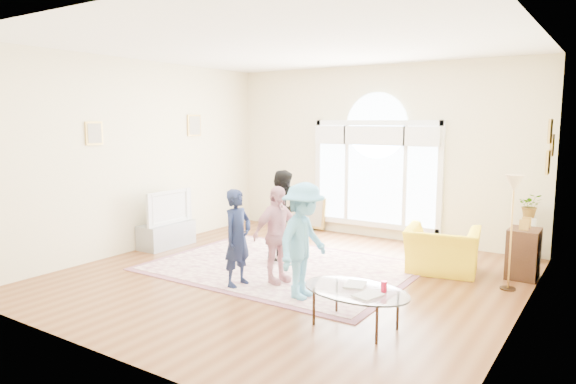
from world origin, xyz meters
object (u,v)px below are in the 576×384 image
Objects in this scene: tv_console at (167,235)px; coffee_table at (356,291)px; area_rug at (282,267)px; armchair at (442,250)px; television at (166,207)px.

coffee_table is at bearing -18.02° from tv_console.
area_rug is 2.36m from armchair.
television is (-2.41, -0.03, 0.70)m from area_rug.
tv_console reaches higher than area_rug.
armchair reaches higher than tv_console.
tv_console is at bearing 3.31° from armchair.
area_rug is 2.51m from television.
coffee_table is at bearing -36.91° from area_rug.
television is 0.99× the size of armchair.
tv_console is at bearing -179.34° from area_rug.
armchair is (0.17, 2.51, -0.07)m from coffee_table.
tv_console is 0.50m from television.
tv_console is 1.00× the size of television.
armchair is at bearing 27.39° from area_rug.
coffee_table is (4.33, -1.41, -0.31)m from television.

